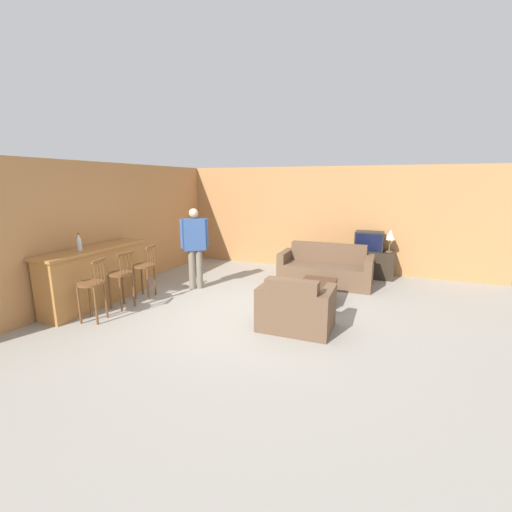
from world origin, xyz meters
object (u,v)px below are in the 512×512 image
Objects in this scene: bottle at (79,243)px; coffee_table at (317,286)px; bar_chair_mid at (121,278)px; couch_far at (325,270)px; person_by_window at (195,244)px; bar_chair_near at (92,288)px; tv_unit at (368,264)px; tv at (369,241)px; table_lamp at (390,235)px; bar_chair_far at (145,269)px; armchair_near at (296,309)px.

coffee_table is at bearing 25.34° from bottle.
bar_chair_mid reaches higher than couch_far.
bar_chair_mid is 0.61× the size of person_by_window.
coffee_table is 2.82× the size of bottle.
bar_chair_mid is 0.91m from bottle.
bar_chair_near reaches higher than tv_unit.
bottle reaches higher than bar_chair_mid.
person_by_window reaches higher than bar_chair_near.
tv is 0.48m from table_lamp.
bar_chair_far is 5.44m from table_lamp.
table_lamp is at bearing 45.41° from bar_chair_near.
person_by_window reaches higher than bar_chair_mid.
couch_far is at bearing 35.22° from bar_chair_far.
couch_far is at bearing -129.90° from tv.
bar_chair_mid is at bearing -139.04° from table_lamp.
tv is at bearing 50.10° from couch_far.
person_by_window reaches higher than armchair_near.
bar_chair_near is 2.24m from person_by_window.
tv_unit is at bearing 180.00° from table_lamp.
couch_far is at bearing 93.99° from coffee_table.
tv is at bearing 48.51° from bar_chair_near.
tv_unit is 1.85× the size of tv.
armchair_near is (0.02, -2.56, 0.00)m from couch_far.
person_by_window reaches higher than coffee_table.
bottle is (-0.57, -0.93, 0.64)m from bar_chair_far.
bar_chair_mid is 3.41× the size of bottle.
bar_chair_mid is at bearing -135.95° from tv.
table_lamp is 4.43m from person_by_window.
bar_chair_far is 0.88× the size of tv_unit.
bar_chair_near is 3.27m from armchair_near.
couch_far reaches higher than armchair_near.
bottle is 2.15m from person_by_window.
tv is (3.93, 3.81, 0.30)m from bar_chair_mid.
coffee_table is (3.21, 0.86, -0.21)m from bar_chair_far.
person_by_window is (0.62, 0.85, 0.40)m from bar_chair_far.
bar_chair_near is at bearing -131.47° from tv_unit.
table_lamp reaches higher than armchair_near.
armchair_near is 3.84m from bottle.
bottle is at bearing -171.21° from armchair_near.
coffee_table is at bearing -107.40° from tv.
tv_unit is 0.84m from table_lamp.
bar_chair_mid is 3.15m from armchair_near.
coffee_table is at bearing 14.94° from bar_chair_far.
bar_chair_far is at bearing 173.43° from armchair_near.
coffee_table is 4.26m from bottle.
couch_far is (3.11, 2.82, -0.24)m from bar_chair_mid.
tv_unit is at bearing 44.07° from bar_chair_mid.
table_lamp is at bearing 35.96° from bar_chair_far.
bar_chair_mid is 1.95× the size of table_lamp.
table_lamp is (1.27, 0.99, 0.70)m from couch_far.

